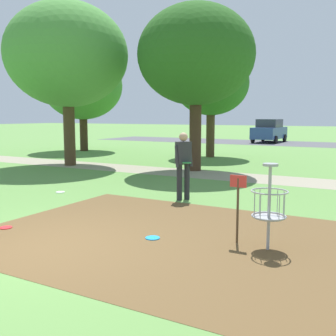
{
  "coord_description": "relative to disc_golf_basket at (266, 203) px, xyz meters",
  "views": [
    {
      "loc": [
        4.94,
        -4.43,
        2.13
      ],
      "look_at": [
        0.77,
        3.09,
        1.0
      ],
      "focal_mm": 42.81,
      "sensor_mm": 36.0,
      "label": 1
    }
  ],
  "objects": [
    {
      "name": "ground_plane",
      "position": [
        -3.28,
        -1.76,
        -0.75
      ],
      "size": [
        160.0,
        160.0,
        0.0
      ],
      "primitive_type": "plane",
      "color": "#5B8942"
    },
    {
      "name": "dirt_tee_pad",
      "position": [
        -1.74,
        -0.17,
        -0.75
      ],
      "size": [
        6.54,
        5.12,
        0.01
      ],
      "primitive_type": "cube",
      "color": "brown",
      "rests_on": "ground"
    },
    {
      "name": "disc_golf_basket",
      "position": [
        0.0,
        0.0,
        0.0
      ],
      "size": [
        0.98,
        0.58,
        1.39
      ],
      "color": "#9E9EA3",
      "rests_on": "ground"
    },
    {
      "name": "player_throwing",
      "position": [
        -2.85,
        2.75,
        0.21
      ],
      "size": [
        0.45,
        0.48,
        1.71
      ],
      "color": "#232328",
      "rests_on": "ground"
    },
    {
      "name": "frisbee_near_basket",
      "position": [
        -4.63,
        -1.21,
        -0.74
      ],
      "size": [
        0.23,
        0.23,
        0.02
      ],
      "primitive_type": "cylinder",
      "color": "red",
      "rests_on": "ground"
    },
    {
      "name": "frisbee_by_tee",
      "position": [
        -6.28,
        1.94,
        -0.74
      ],
      "size": [
        0.25,
        0.25,
        0.02
      ],
      "primitive_type": "cylinder",
      "color": "white",
      "rests_on": "ground"
    },
    {
      "name": "frisbee_far_right",
      "position": [
        -1.85,
        -0.41,
        -0.74
      ],
      "size": [
        0.25,
        0.25,
        0.02
      ],
      "primitive_type": "cylinder",
      "color": "#1E93DB",
      "rests_on": "ground"
    },
    {
      "name": "tree_near_left",
      "position": [
        -4.91,
        7.84,
        3.61
      ],
      "size": [
        4.42,
        4.42,
        6.27
      ],
      "color": "#422D1E",
      "rests_on": "ground"
    },
    {
      "name": "tree_near_right",
      "position": [
        -14.52,
        12.51,
        3.13
      ],
      "size": [
        4.73,
        4.73,
        5.91
      ],
      "color": "#422D1E",
      "rests_on": "ground"
    },
    {
      "name": "tree_mid_left",
      "position": [
        -6.43,
        12.9,
        2.98
      ],
      "size": [
        3.82,
        3.82,
        5.38
      ],
      "color": "#4C3823",
      "rests_on": "ground"
    },
    {
      "name": "tree_mid_right",
      "position": [
        -10.33,
        6.76,
        3.87
      ],
      "size": [
        5.09,
        5.09,
        6.8
      ],
      "color": "#4C3823",
      "rests_on": "ground"
    },
    {
      "name": "parking_lot_strip",
      "position": [
        -3.28,
        25.04,
        -0.75
      ],
      "size": [
        36.0,
        6.0,
        0.01
      ],
      "primitive_type": "cube",
      "color": "#4C4C51",
      "rests_on": "ground"
    },
    {
      "name": "parked_car_leftmost",
      "position": [
        -6.8,
        25.78,
        0.17
      ],
      "size": [
        2.07,
        4.25,
        1.84
      ],
      "color": "#2D4784",
      "rests_on": "ground"
    },
    {
      "name": "gravel_path",
      "position": [
        -3.28,
        7.06,
        -0.75
      ],
      "size": [
        40.0,
        1.98,
        0.0
      ],
      "primitive_type": "cube",
      "color": "gray",
      "rests_on": "ground"
    }
  ]
}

